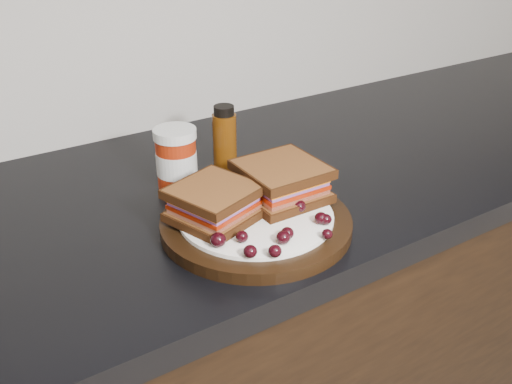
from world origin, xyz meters
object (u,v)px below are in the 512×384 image
Objects in this scene: sandwich_left at (214,203)px; oil_bottle at (225,138)px; condiment_jar at (176,158)px; plate at (256,223)px.

oil_bottle is at bearing 37.55° from sandwich_left.
condiment_jar is 0.10m from oil_bottle.
condiment_jar is (0.02, 0.16, 0.00)m from sandwich_left.
oil_bottle reaches higher than condiment_jar.
plate is 2.57× the size of sandwich_left.
condiment_jar is at bearing 64.67° from sandwich_left.
plate is 2.40× the size of oil_bottle.
sandwich_left is at bearing -96.68° from condiment_jar.
sandwich_left is 0.16m from condiment_jar.
oil_bottle reaches higher than sandwich_left.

